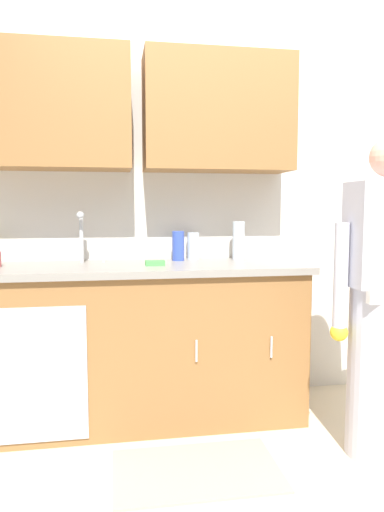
% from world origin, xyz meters
% --- Properties ---
extents(ground_plane, '(9.00, 9.00, 0.00)m').
position_xyz_m(ground_plane, '(0.00, 0.00, 0.00)').
color(ground_plane, beige).
extents(kitchen_wall_with_uppers, '(4.80, 0.44, 2.70)m').
position_xyz_m(kitchen_wall_with_uppers, '(-0.14, 0.99, 1.48)').
color(kitchen_wall_with_uppers, beige).
rests_on(kitchen_wall_with_uppers, ground).
extents(counter_cabinet, '(1.90, 0.62, 0.90)m').
position_xyz_m(counter_cabinet, '(-0.55, 0.70, 0.45)').
color(counter_cabinet, brown).
rests_on(counter_cabinet, ground).
extents(countertop, '(1.96, 0.66, 0.04)m').
position_xyz_m(countertop, '(-0.55, 0.70, 0.92)').
color(countertop, gray).
rests_on(countertop, counter_cabinet).
extents(sink, '(0.50, 0.36, 0.35)m').
position_xyz_m(sink, '(-0.85, 0.71, 0.93)').
color(sink, '#B7BABF').
rests_on(sink, counter_cabinet).
extents(person_at_sink, '(0.55, 0.34, 1.62)m').
position_xyz_m(person_at_sink, '(0.64, 0.06, 0.69)').
color(person_at_sink, white).
rests_on(person_at_sink, ground).
extents(floor_mat, '(0.80, 0.50, 0.01)m').
position_xyz_m(floor_mat, '(-0.32, 0.05, 0.01)').
color(floor_mat, gray).
rests_on(floor_mat, ground).
extents(bottle_water_short, '(0.08, 0.08, 0.19)m').
position_xyz_m(bottle_water_short, '(-0.30, 0.87, 1.03)').
color(bottle_water_short, '#334CB2').
rests_on(bottle_water_short, countertop).
extents(bottle_dish_liquid, '(0.08, 0.08, 0.17)m').
position_xyz_m(bottle_dish_liquid, '(-0.19, 0.92, 1.03)').
color(bottle_dish_liquid, silver).
rests_on(bottle_dish_liquid, countertop).
extents(bottle_water_tall, '(0.08, 0.08, 0.25)m').
position_xyz_m(bottle_water_tall, '(0.09, 0.87, 1.06)').
color(bottle_water_tall, silver).
rests_on(bottle_water_tall, countertop).
extents(sponge, '(0.11, 0.07, 0.03)m').
position_xyz_m(sponge, '(-0.47, 0.63, 0.96)').
color(sponge, '#4CBF4C').
rests_on(sponge, countertop).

